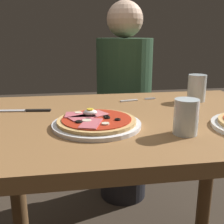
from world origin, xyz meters
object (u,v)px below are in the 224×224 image
dining_table (133,153)px  water_glass_near (186,119)px  fork (135,100)px  pizza_foreground (96,122)px  diner_person (124,111)px  knife (27,110)px  water_glass_far (197,90)px

dining_table → water_glass_near: water_glass_near is taller
fork → pizza_foreground: bearing=-122.2°
pizza_foreground → diner_person: bearing=72.9°
knife → diner_person: size_ratio=0.17×
fork → knife: knife is taller
dining_table → pizza_foreground: bearing=-147.0°
water_glass_far → water_glass_near: bearing=-119.0°
water_glass_far → fork: 0.25m
fork → diner_person: bearing=84.0°
pizza_foreground → fork: 0.36m
pizza_foreground → knife: bearing=137.8°
pizza_foreground → fork: size_ratio=1.68×
pizza_foreground → knife: size_ratio=1.35×
fork → diner_person: diner_person is taller
pizza_foreground → water_glass_near: water_glass_near is taller
dining_table → water_glass_near: size_ratio=10.63×
pizza_foreground → fork: bearing=57.8°
fork → diner_person: 0.52m
fork → diner_person: (0.05, 0.49, -0.18)m
fork → diner_person: size_ratio=0.13×
water_glass_near → water_glass_far: bearing=61.0°
water_glass_near → pizza_foreground: bearing=156.4°
dining_table → water_glass_far: 0.39m
knife → water_glass_far: bearing=5.0°
dining_table → water_glass_far: bearing=30.1°
dining_table → water_glass_far: water_glass_far is taller
fork → water_glass_near: bearing=-84.1°
water_glass_near → fork: 0.41m
water_glass_near → knife: (-0.46, 0.31, -0.04)m
dining_table → water_glass_near: bearing=-61.9°
pizza_foreground → water_glass_far: bearing=31.0°
water_glass_near → water_glass_far: water_glass_far is taller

